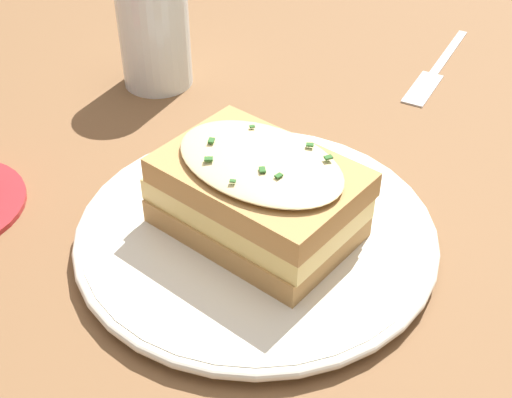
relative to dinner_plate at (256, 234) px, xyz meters
name	(u,v)px	position (x,y,z in m)	size (l,w,h in m)	color
ground_plane	(260,217)	(0.02, 0.02, -0.01)	(2.40, 2.40, 0.00)	brown
dinner_plate	(256,234)	(0.00, 0.00, 0.00)	(0.27, 0.27, 0.01)	silver
sandwich	(258,194)	(0.00, 0.00, 0.04)	(0.13, 0.16, 0.07)	#B2844C
water_glass	(154,32)	(0.05, 0.26, 0.05)	(0.07, 0.07, 0.11)	silver
fork	(433,73)	(0.29, 0.11, -0.01)	(0.17, 0.10, 0.00)	silver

